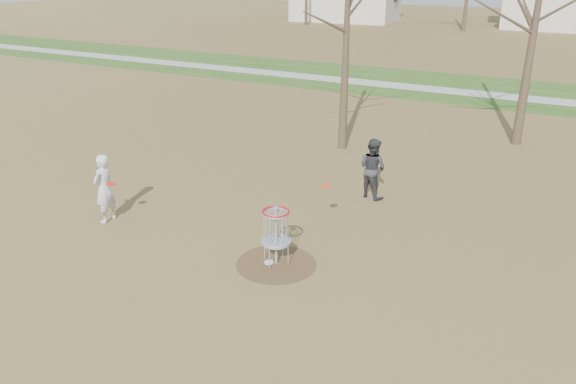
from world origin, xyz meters
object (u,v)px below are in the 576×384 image
object	(u,v)px
player_standing	(104,188)
disc_golf_basket	(276,227)
player_throwing	(372,168)
disc_grounded	(269,262)

from	to	relation	value
player_standing	disc_golf_basket	bearing A→B (deg)	86.62
player_throwing	disc_golf_basket	xyz separation A→B (m)	(-0.51, -4.68, 0.05)
disc_grounded	disc_golf_basket	distance (m)	0.91
player_standing	player_throwing	size ratio (longest dim) A/B	1.05
player_throwing	disc_grounded	xyz separation A→B (m)	(-0.67, -4.72, -0.85)
player_throwing	disc_grounded	world-z (taller)	player_throwing
player_standing	player_throwing	xyz separation A→B (m)	(5.48, 4.76, -0.04)
player_standing	disc_grounded	xyz separation A→B (m)	(4.81, 0.04, -0.89)
player_throwing	disc_grounded	distance (m)	4.84
player_throwing	disc_grounded	bearing A→B (deg)	101.20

